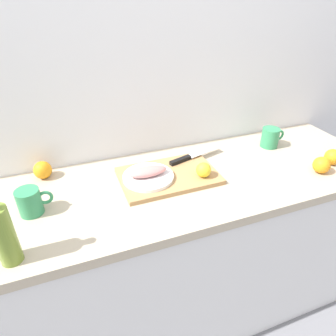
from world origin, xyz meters
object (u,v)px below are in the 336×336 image
at_px(coffee_mug_1, 270,137).
at_px(orange_0, 43,170).
at_px(coffee_mug_0, 30,202).
at_px(cutting_board, 168,176).
at_px(olive_oil_bottle, 3,234).
at_px(chef_knife, 189,157).
at_px(fish_fillet, 148,172).
at_px(white_plate, 148,177).
at_px(lemon_0, 203,170).

distance_m(coffee_mug_1, orange_0, 1.10).
relative_size(coffee_mug_0, coffee_mug_1, 0.97).
height_order(cutting_board, olive_oil_bottle, olive_oil_bottle).
distance_m(cutting_board, chef_knife, 0.17).
relative_size(olive_oil_bottle, coffee_mug_0, 2.11).
distance_m(fish_fillet, coffee_mug_1, 0.69).
height_order(white_plate, chef_knife, chef_knife).
bearing_deg(olive_oil_bottle, fish_fillet, 26.43).
bearing_deg(white_plate, lemon_0, -16.99).
xyz_separation_m(fish_fillet, chef_knife, (0.23, 0.09, -0.02)).
distance_m(olive_oil_bottle, coffee_mug_1, 1.24).
relative_size(white_plate, fish_fillet, 1.33).
height_order(cutting_board, orange_0, orange_0).
distance_m(white_plate, chef_knife, 0.25).
bearing_deg(cutting_board, orange_0, 158.86).
height_order(fish_fillet, chef_knife, fish_fillet).
xyz_separation_m(cutting_board, lemon_0, (0.13, -0.07, 0.04)).
distance_m(lemon_0, orange_0, 0.68).
distance_m(olive_oil_bottle, coffee_mug_0, 0.23).
height_order(cutting_board, fish_fillet, fish_fillet).
xyz_separation_m(cutting_board, coffee_mug_0, (-0.54, -0.04, 0.04)).
xyz_separation_m(coffee_mug_1, orange_0, (-1.09, 0.10, -0.01)).
bearing_deg(coffee_mug_1, orange_0, 174.82).
bearing_deg(orange_0, chef_knife, -9.18).
height_order(fish_fillet, olive_oil_bottle, olive_oil_bottle).
distance_m(white_plate, fish_fillet, 0.03).
bearing_deg(white_plate, orange_0, 154.61).
bearing_deg(white_plate, coffee_mug_0, -174.62).
height_order(chef_knife, olive_oil_bottle, olive_oil_bottle).
xyz_separation_m(lemon_0, olive_oil_bottle, (-0.73, -0.19, 0.05)).
xyz_separation_m(white_plate, coffee_mug_1, (0.68, 0.10, 0.02)).
height_order(cutting_board, white_plate, white_plate).
xyz_separation_m(chef_knife, orange_0, (-0.64, 0.10, 0.01)).
bearing_deg(coffee_mug_1, lemon_0, -160.50).
relative_size(white_plate, chef_knife, 0.74).
relative_size(lemon_0, coffee_mug_1, 0.50).
relative_size(cutting_board, fish_fillet, 2.58).
bearing_deg(fish_fillet, coffee_mug_1, 7.97).
distance_m(fish_fillet, olive_oil_bottle, 0.57).
bearing_deg(cutting_board, coffee_mug_1, 8.99).
bearing_deg(olive_oil_bottle, chef_knife, 25.03).
xyz_separation_m(white_plate, chef_knife, (0.23, 0.09, 0.00)).
xyz_separation_m(white_plate, coffee_mug_0, (-0.45, -0.04, 0.02)).
height_order(white_plate, coffee_mug_0, coffee_mug_0).
relative_size(fish_fillet, chef_knife, 0.56).
bearing_deg(coffee_mug_0, orange_0, 79.64).
bearing_deg(chef_knife, olive_oil_bottle, -170.76).
bearing_deg(coffee_mug_0, fish_fillet, 5.38).
height_order(cutting_board, coffee_mug_0, coffee_mug_0).
bearing_deg(fish_fillet, lemon_0, -16.99).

